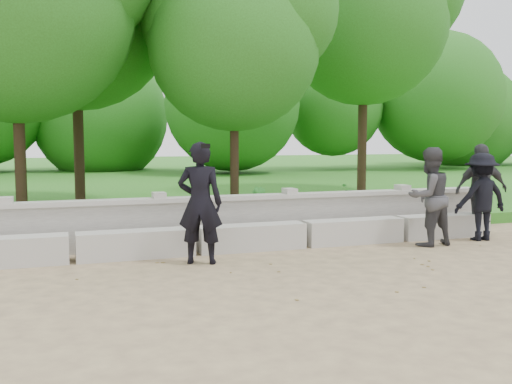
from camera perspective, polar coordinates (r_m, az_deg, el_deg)
ground at (r=7.99m, az=-2.94°, el=-8.77°), size 80.00×80.00×0.00m
lawn at (r=21.64m, az=-13.18°, el=0.42°), size 40.00×22.00×0.25m
concrete_bench at (r=9.75m, az=-6.03°, el=-4.86°), size 11.90×0.45×0.45m
parapet_wall at (r=10.38m, az=-6.90°, el=-2.89°), size 12.50×0.35×0.90m
man_main at (r=8.89m, az=-5.62°, el=-1.10°), size 0.81×0.75×1.91m
visitor_left at (r=10.81m, az=16.93°, el=-0.45°), size 0.94×0.77×1.79m
visitor_mid at (r=11.72m, az=21.58°, el=-0.44°), size 1.10×0.66×1.68m
visitor_right at (r=12.22m, az=21.60°, el=0.19°), size 1.14×0.62×1.85m
tree_near_right at (r=13.50m, az=-2.22°, el=15.78°), size 3.97×3.97×6.13m
tree_right at (r=19.11m, az=10.79°, el=17.47°), size 5.21×5.21×8.34m
shrub_b at (r=12.03m, az=0.45°, el=-1.11°), size 0.48×0.47×0.68m
shrub_c at (r=13.71m, az=9.62°, el=-0.51°), size 0.73×0.74×0.62m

